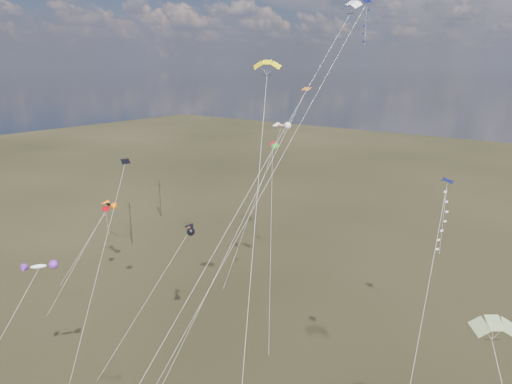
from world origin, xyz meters
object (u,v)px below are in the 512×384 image
Objects in this scene: utility_pole_far at (160,198)px; novelty_black_orange at (109,205)px; parafoil_yellow at (267,65)px; utility_pole_near at (131,223)px.

novelty_black_orange is (16.00, -23.61, 7.32)m from utility_pole_far.
novelty_black_orange is (-33.21, 5.00, -20.51)m from parafoil_yellow.
utility_pole_near is at bearing 160.48° from parafoil_yellow.
novelty_black_orange is at bearing -55.87° from utility_pole_far.
utility_pole_near is 51.83m from parafoil_yellow.
utility_pole_far is at bearing 119.74° from utility_pole_near.
parafoil_yellow is (49.22, -28.61, 27.83)m from utility_pole_far.
utility_pole_near is 1.00× the size of utility_pole_far.
parafoil_yellow reaches higher than utility_pole_far.
utility_pole_near and utility_pole_far have the same top height.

